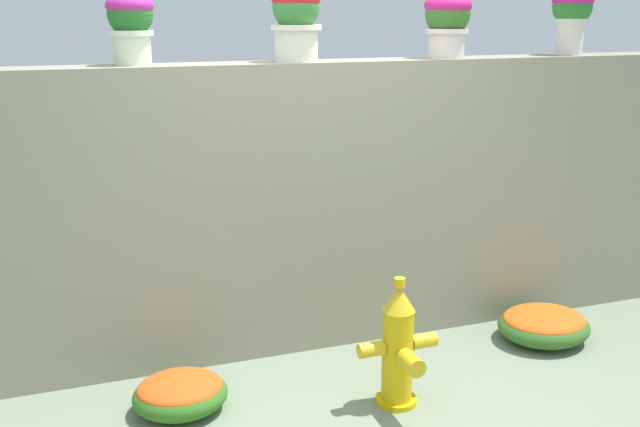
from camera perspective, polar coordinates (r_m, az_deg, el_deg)
The scene contains 9 objects.
ground_plane at distance 4.17m, azimuth 2.35°, elevation -14.97°, with size 24.00×24.00×0.00m, color gray.
stone_wall at distance 4.61m, azimuth -1.78°, elevation 0.39°, with size 6.62×0.32×1.82m, color gray.
potted_plant_2 at distance 4.29m, azimuth -14.51°, elevation 14.32°, with size 0.26×0.26×0.40m.
potted_plant_3 at distance 4.44m, azimuth -1.81°, elevation 15.10°, with size 0.30×0.30×0.45m.
potted_plant_4 at distance 4.85m, azimuth 9.88°, elevation 14.74°, with size 0.30×0.30×0.42m.
potted_plant_5 at distance 5.40m, azimuth 19.00°, elevation 14.66°, with size 0.28×0.28×0.45m.
fire_hydrant at distance 4.09m, azimuth 6.11°, elevation -10.43°, with size 0.46×0.36×0.74m.
flower_bush_left at distance 5.11m, azimuth 16.99°, elevation -8.22°, with size 0.61×0.55×0.22m.
flower_bush_right at distance 4.17m, azimuth -10.80°, elevation -13.51°, with size 0.52×0.46×0.21m.
Camera 1 is at (-1.36, -3.32, 2.12)m, focal length 41.19 mm.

